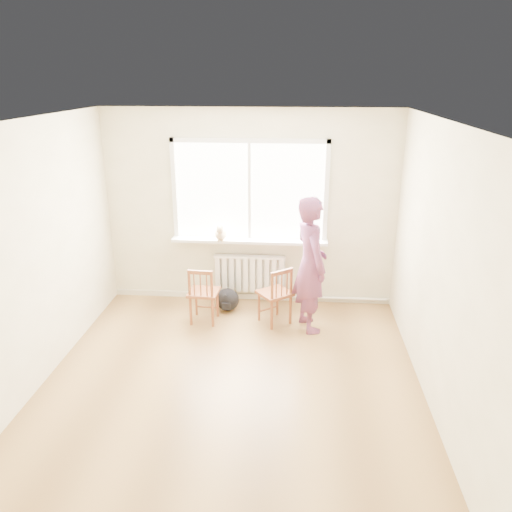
% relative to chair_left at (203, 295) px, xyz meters
% --- Properties ---
extents(floor, '(4.50, 4.50, 0.00)m').
position_rel_chair_left_xyz_m(floor, '(0.54, -1.46, -0.39)').
color(floor, '#A27842').
rests_on(floor, ground).
extents(ceiling, '(4.50, 4.50, 0.00)m').
position_rel_chair_left_xyz_m(ceiling, '(0.54, -1.46, 2.31)').
color(ceiling, white).
rests_on(ceiling, back_wall).
extents(back_wall, '(4.00, 0.01, 2.70)m').
position_rel_chair_left_xyz_m(back_wall, '(0.54, 0.79, 0.96)').
color(back_wall, beige).
rests_on(back_wall, ground).
extents(window, '(2.12, 0.05, 1.42)m').
position_rel_chair_left_xyz_m(window, '(0.54, 0.76, 1.27)').
color(window, white).
rests_on(window, back_wall).
extents(windowsill, '(2.15, 0.22, 0.04)m').
position_rel_chair_left_xyz_m(windowsill, '(0.54, 0.68, 0.54)').
color(windowsill, white).
rests_on(windowsill, back_wall).
extents(radiator, '(1.00, 0.12, 0.55)m').
position_rel_chair_left_xyz_m(radiator, '(0.54, 0.69, 0.05)').
color(radiator, white).
rests_on(radiator, back_wall).
extents(heating_pipe, '(1.40, 0.04, 0.04)m').
position_rel_chair_left_xyz_m(heating_pipe, '(1.79, 0.73, -0.31)').
color(heating_pipe, silver).
rests_on(heating_pipe, back_wall).
extents(baseboard, '(4.00, 0.03, 0.08)m').
position_rel_chair_left_xyz_m(baseboard, '(0.54, 0.77, -0.35)').
color(baseboard, beige).
rests_on(baseboard, ground).
extents(chair_left, '(0.40, 0.39, 0.78)m').
position_rel_chair_left_xyz_m(chair_left, '(0.00, 0.00, 0.00)').
color(chair_left, brown).
rests_on(chair_left, floor).
extents(chair_right, '(0.53, 0.53, 0.79)m').
position_rel_chair_left_xyz_m(chair_right, '(0.96, 0.05, 0.01)').
color(chair_right, brown).
rests_on(chair_right, floor).
extents(person, '(0.61, 0.74, 1.73)m').
position_rel_chair_left_xyz_m(person, '(1.37, -0.02, 0.48)').
color(person, '#B63C51').
rests_on(person, floor).
extents(cat, '(0.18, 0.37, 0.25)m').
position_rel_chair_left_xyz_m(cat, '(0.16, 0.59, 0.66)').
color(cat, beige).
rests_on(cat, windowsill).
extents(backpack, '(0.37, 0.31, 0.33)m').
position_rel_chair_left_xyz_m(backpack, '(0.26, 0.38, -0.23)').
color(backpack, black).
rests_on(backpack, floor).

